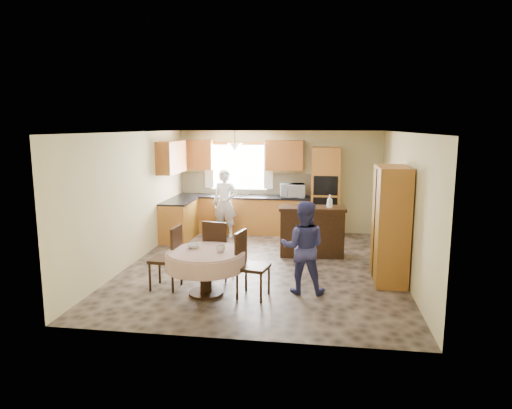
{
  "coord_description": "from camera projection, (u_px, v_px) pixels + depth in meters",
  "views": [
    {
      "loc": [
        1.07,
        -8.19,
        2.61
      ],
      "look_at": [
        -0.17,
        0.3,
        1.13
      ],
      "focal_mm": 32.0,
      "sensor_mm": 36.0,
      "label": 1
    }
  ],
  "objects": [
    {
      "name": "base_cab_left",
      "position": [
        179.0,
        221.0,
        10.57
      ],
      "size": [
        0.6,
        1.2,
        0.88
      ],
      "primitive_type": "cube",
      "color": "#D07737",
      "rests_on": "floor"
    },
    {
      "name": "ceiling",
      "position": [
        263.0,
        132.0,
        8.16
      ],
      "size": [
        5.0,
        6.0,
        0.01
      ],
      "primitive_type": "cube",
      "color": "white",
      "rests_on": "wall_back"
    },
    {
      "name": "counter_left",
      "position": [
        178.0,
        201.0,
        10.5
      ],
      "size": [
        0.64,
        1.2,
        0.04
      ],
      "primitive_type": "cube",
      "color": "black",
      "rests_on": "base_cab_left"
    },
    {
      "name": "wall_cab_left",
      "position": [
        196.0,
        155.0,
        11.31
      ],
      "size": [
        0.85,
        0.33,
        0.72
      ],
      "primitive_type": "cube",
      "color": "#AB5A2A",
      "rests_on": "wall_back"
    },
    {
      "name": "bowl_sideboard",
      "position": [
        293.0,
        208.0,
        9.2
      ],
      "size": [
        0.23,
        0.23,
        0.06
      ],
      "primitive_type": "imported",
      "rotation": [
        0.0,
        0.0,
        -0.0
      ],
      "color": "#B2B2B2",
      "rests_on": "sideboard"
    },
    {
      "name": "wall_left",
      "position": [
        134.0,
        198.0,
        8.72
      ],
      "size": [
        0.02,
        6.0,
        2.5
      ],
      "primitive_type": "cube",
      "color": "#C8BB80",
      "rests_on": "floor"
    },
    {
      "name": "curtain_right",
      "position": [
        268.0,
        166.0,
        11.19
      ],
      "size": [
        0.22,
        0.02,
        1.15
      ],
      "primitive_type": "cube",
      "color": "white",
      "rests_on": "wall_back"
    },
    {
      "name": "wall_front",
      "position": [
        230.0,
        241.0,
        5.44
      ],
      "size": [
        5.0,
        0.02,
        2.5
      ],
      "primitive_type": "cube",
      "color": "#C8BB80",
      "rests_on": "floor"
    },
    {
      "name": "space_heater",
      "position": [
        382.0,
        253.0,
        8.47
      ],
      "size": [
        0.42,
        0.31,
        0.55
      ],
      "primitive_type": "cube",
      "rotation": [
        0.0,
        0.0,
        -0.08
      ],
      "color": "black",
      "rests_on": "floor"
    },
    {
      "name": "chair_back",
      "position": [
        217.0,
        247.0,
        7.79
      ],
      "size": [
        0.51,
        0.51,
        1.03
      ],
      "rotation": [
        0.0,
        0.0,
        2.98
      ],
      "color": "#341F0E",
      "rests_on": "floor"
    },
    {
      "name": "wall_back",
      "position": [
        279.0,
        182.0,
        11.29
      ],
      "size": [
        5.0,
        0.02,
        2.5
      ],
      "primitive_type": "cube",
      "color": "#C8BB80",
      "rests_on": "floor"
    },
    {
      "name": "pendant",
      "position": [
        235.0,
        147.0,
        10.8
      ],
      "size": [
        0.36,
        0.36,
        0.18
      ],
      "primitive_type": "cone",
      "rotation": [
        3.14,
        0.0,
        0.0
      ],
      "color": "beige",
      "rests_on": "ceiling"
    },
    {
      "name": "framed_picture",
      "position": [
        398.0,
        183.0,
        8.43
      ],
      "size": [
        0.06,
        0.51,
        0.42
      ],
      "color": "gold",
      "rests_on": "wall_right"
    },
    {
      "name": "curtain_left",
      "position": [
        209.0,
        165.0,
        11.41
      ],
      "size": [
        0.22,
        0.02,
        1.15
      ],
      "primitive_type": "cube",
      "color": "white",
      "rests_on": "wall_back"
    },
    {
      "name": "person_sink",
      "position": [
        225.0,
        203.0,
        10.76
      ],
      "size": [
        0.59,
        0.39,
        1.61
      ],
      "primitive_type": "imported",
      "rotation": [
        0.0,
        0.0,
        -0.01
      ],
      "color": "silver",
      "rests_on": "floor"
    },
    {
      "name": "base_cab_back",
      "position": [
        243.0,
        215.0,
        11.26
      ],
      "size": [
        3.3,
        0.6,
        0.88
      ],
      "primitive_type": "cube",
      "color": "#D07737",
      "rests_on": "floor"
    },
    {
      "name": "dining_table",
      "position": [
        206.0,
        261.0,
        7.07
      ],
      "size": [
        1.24,
        1.24,
        0.7
      ],
      "color": "#341F0E",
      "rests_on": "floor"
    },
    {
      "name": "counter_back",
      "position": [
        243.0,
        197.0,
        11.18
      ],
      "size": [
        3.3,
        0.64,
        0.04
      ],
      "primitive_type": "cube",
      "color": "black",
      "rests_on": "base_cab_back"
    },
    {
      "name": "cupboard",
      "position": [
        390.0,
        225.0,
        7.64
      ],
      "size": [
        0.51,
        1.02,
        1.96
      ],
      "primitive_type": "cube",
      "color": "#D07737",
      "rests_on": "floor"
    },
    {
      "name": "microwave",
      "position": [
        292.0,
        191.0,
        10.93
      ],
      "size": [
        0.63,
        0.47,
        0.32
      ],
      "primitive_type": "imported",
      "rotation": [
        0.0,
        0.0,
        0.12
      ],
      "color": "silver",
      "rests_on": "counter_back"
    },
    {
      "name": "window",
      "position": [
        239.0,
        167.0,
        11.36
      ],
      "size": [
        1.4,
        0.03,
        1.1
      ],
      "primitive_type": "cube",
      "color": "white",
      "rests_on": "wall_back"
    },
    {
      "name": "wall_right",
      "position": [
        404.0,
        204.0,
        8.01
      ],
      "size": [
        0.02,
        6.0,
        2.5
      ],
      "primitive_type": "cube",
      "color": "#C8BB80",
      "rests_on": "floor"
    },
    {
      "name": "chair_left",
      "position": [
        170.0,
        254.0,
        7.33
      ],
      "size": [
        0.47,
        0.47,
        1.03
      ],
      "rotation": [
        0.0,
        0.0,
        -1.63
      ],
      "color": "#341F0E",
      "rests_on": "floor"
    },
    {
      "name": "bowl_table",
      "position": [
        194.0,
        246.0,
        7.21
      ],
      "size": [
        0.25,
        0.25,
        0.06
      ],
      "primitive_type": "imported",
      "rotation": [
        0.0,
        0.0,
        -0.29
      ],
      "color": "#B2B2B2",
      "rests_on": "dining_table"
    },
    {
      "name": "backsplash",
      "position": [
        245.0,
        184.0,
        11.42
      ],
      "size": [
        3.3,
        0.02,
        0.55
      ],
      "primitive_type": "cube",
      "color": "beige",
      "rests_on": "wall_back"
    },
    {
      "name": "oven_lower",
      "position": [
        325.0,
        207.0,
        10.61
      ],
      "size": [
        0.56,
        0.01,
        0.45
      ],
      "primitive_type": "cube",
      "color": "black",
      "rests_on": "oven_tower"
    },
    {
      "name": "chair_right",
      "position": [
        248.0,
        261.0,
        6.98
      ],
      "size": [
        0.52,
        0.52,
        1.03
      ],
      "rotation": [
        0.0,
        0.0,
        1.37
      ],
      "color": "#341F0E",
      "rests_on": "floor"
    },
    {
      "name": "oven_upper",
      "position": [
        326.0,
        186.0,
        10.52
      ],
      "size": [
        0.56,
        0.01,
        0.45
      ],
      "primitive_type": "cube",
      "color": "black",
      "rests_on": "oven_tower"
    },
    {
      "name": "oven_tower",
      "position": [
        325.0,
        192.0,
        10.86
      ],
      "size": [
        0.66,
        0.62,
        2.12
      ],
      "primitive_type": "cube",
      "color": "#D07737",
      "rests_on": "floor"
    },
    {
      "name": "wall_cab_side",
      "position": [
        171.0,
        157.0,
        10.34
      ],
      "size": [
        0.33,
        1.2,
        0.72
      ],
      "primitive_type": "cube",
      "color": "#AB5A2A",
      "rests_on": "wall_left"
    },
    {
      "name": "sideboard",
      "position": [
        312.0,
        233.0,
        9.23
      ],
      "size": [
        1.36,
        0.63,
        0.95
      ],
      "primitive_type": "cube",
      "rotation": [
        0.0,
        0.0,
        0.06
      ],
      "color": "#341F0E",
      "rests_on": "floor"
    },
    {
      "name": "wall_cab_right",
      "position": [
        284.0,
        155.0,
        11.0
      ],
      "size": [
        0.9,
        0.33,
        0.72
      ],
      "primitive_type": "cube",
      "color": "#AB5A2A",
      "rests_on": "wall_back"
    },
    {
      "name": "bottle_sideboard",
      "position": [
        330.0,
        203.0,
        9.07
      ],
      "size": [
        0.16,
        0.16,
        0.32
      ],
      "primitive_type": "imported",
      "rotation": [
        0.0,
        0.0,
        0.34
      ],
      "color": "silver",
      "rests_on": "sideboard"
    },
    {
      "name": "cup_table",
      "position": [
        221.0,
        249.0,
        6.99
      ],
      "size": [
        0.15,
        0.15,
        0.1
      ],
      "primitive_type": "imported",
      "rotation": [
        0.0,
        0.0,
        -0.15
      ],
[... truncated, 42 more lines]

